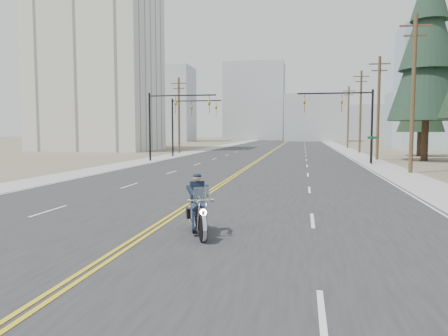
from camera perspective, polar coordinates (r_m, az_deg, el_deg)
ground_plane at (r=12.49m, az=-12.07°, el=-9.69°), size 400.00×400.00×0.00m
road at (r=81.36m, az=7.02°, el=2.65°), size 20.00×200.00×0.01m
sidewalk_left at (r=82.81m, az=-0.96°, el=2.72°), size 3.00×200.00×0.01m
sidewalk_right at (r=81.51m, az=15.13°, el=2.52°), size 3.00×200.00×0.01m
traffic_mast_left at (r=45.30m, az=-7.27°, el=7.14°), size 7.10×0.26×7.00m
traffic_mast_right at (r=43.42m, az=16.14°, el=7.09°), size 7.10×0.26×7.00m
traffic_mast_far at (r=53.06m, az=-4.99°, el=6.75°), size 6.10×0.26×7.00m
street_sign at (r=41.64m, az=18.81°, el=2.81°), size 0.90×0.06×2.62m
utility_pole_b at (r=35.17m, az=23.48°, el=9.15°), size 2.20×0.30×11.50m
utility_pole_c at (r=49.86m, az=19.52°, el=7.60°), size 2.20×0.30×11.00m
utility_pole_d at (r=64.71m, az=17.40°, el=7.19°), size 2.20×0.30×11.50m
utility_pole_e at (r=81.59m, az=15.92°, el=6.53°), size 2.20×0.30×11.00m
utility_pole_left at (r=61.65m, az=-5.91°, el=7.04°), size 2.20×0.30×10.50m
apartment_block at (r=74.73m, az=-16.24°, el=13.83°), size 18.00×14.00×30.00m
haze_bldg_a at (r=132.48m, az=-7.21°, el=8.25°), size 14.00×12.00×22.00m
haze_bldg_b at (r=136.26m, az=11.78°, el=6.41°), size 18.00×14.00×14.00m
haze_bldg_c at (r=126.36m, az=26.75°, el=7.03°), size 16.00×12.00×18.00m
haze_bldg_d at (r=152.40m, az=4.05°, el=8.58°), size 20.00×15.00×26.00m
haze_bldg_e at (r=162.47m, az=17.58°, el=5.67°), size 14.00×14.00×12.00m
haze_bldg_f at (r=151.45m, az=-10.93°, el=6.63°), size 12.00×12.00×16.00m
motorcyclist at (r=13.06m, az=-3.32°, el=-4.85°), size 1.78×2.55×1.83m
conifer_tall at (r=50.56m, az=25.15°, el=14.55°), size 7.53×7.53×20.92m
conifer_far at (r=59.38m, az=24.45°, el=9.67°), size 5.55×5.55×14.86m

